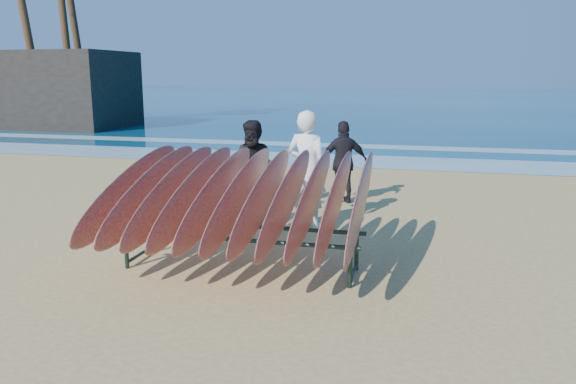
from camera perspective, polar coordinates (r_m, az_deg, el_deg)
name	(u,v)px	position (r m, az deg, el deg)	size (l,w,h in m)	color
ground	(272,278)	(7.15, -1.61, -8.76)	(120.00, 120.00, 0.00)	tan
ocean	(416,99)	(61.51, 12.83, 9.25)	(160.00, 160.00, 0.00)	navy
foam_near	(365,161)	(16.72, 7.88, 3.13)	(160.00, 160.00, 0.00)	white
foam_far	(377,147)	(20.17, 9.04, 4.58)	(160.00, 160.00, 0.00)	white
surfboard_rack	(240,196)	(7.23, -4.90, -0.43)	(3.22, 3.03, 1.65)	#1B2C25
person_white	(307,169)	(9.30, 1.95, 2.32)	(0.71, 0.47, 1.95)	white
person_dark_a	(255,168)	(10.15, -3.36, 2.44)	(0.84, 0.65, 1.72)	black
person_dark_b	(344,162)	(11.14, 5.69, 3.02)	(0.96, 0.40, 1.63)	black
building	(45,90)	(30.03, -23.49, 9.52)	(8.06, 4.48, 3.58)	#2D2823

